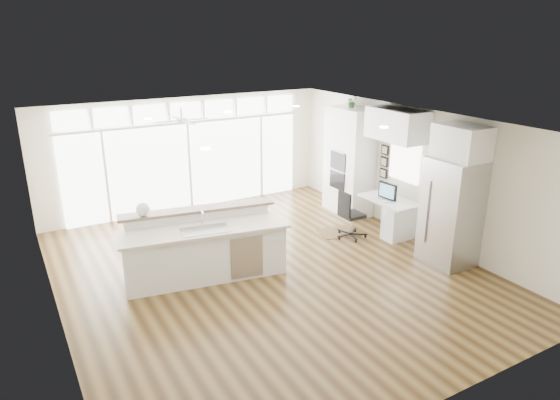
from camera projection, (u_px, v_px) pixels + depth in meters
floor at (268, 271)px, 9.11m from camera, size 7.00×8.00×0.02m
ceiling at (266, 123)px, 8.23m from camera, size 7.00×8.00×0.02m
wall_back at (187, 154)px, 11.95m from camera, size 7.00×0.04×2.70m
wall_front at (443, 305)px, 5.39m from camera, size 7.00×0.04×2.70m
wall_left at (49, 241)px, 7.02m from camera, size 0.04×8.00×2.70m
wall_right at (415, 173)px, 10.32m from camera, size 0.04×8.00×2.70m
glass_wall at (189, 166)px, 12.00m from camera, size 5.80×0.06×2.08m
transom_row at (186, 111)px, 11.57m from camera, size 5.90×0.06×0.40m
desk_window at (405, 161)px, 10.48m from camera, size 0.04×0.85×0.85m
ceiling_fan at (181, 115)px, 10.37m from camera, size 1.16×1.16×0.32m
recessed_lights at (261, 123)px, 8.40m from camera, size 3.40×3.00×0.02m
oven_cabinet at (349, 161)px, 11.67m from camera, size 0.64×1.20×2.50m
desk_nook at (389, 216)px, 10.71m from camera, size 0.72×1.30×0.76m
upper_cabinets at (397, 125)px, 10.09m from camera, size 0.64×1.30×0.64m
refrigerator at (451, 212)px, 9.14m from camera, size 0.76×0.90×2.00m
fridge_cabinet at (462, 142)px, 8.75m from camera, size 0.64×0.90×0.60m
framed_photos at (384, 162)px, 11.04m from camera, size 0.06×0.22×0.80m
kitchen_island at (205, 247)px, 8.68m from camera, size 3.03×1.55×1.15m
rug at (340, 232)px, 10.83m from camera, size 0.99×0.80×0.01m
office_chair at (352, 215)px, 10.41m from camera, size 0.53×0.49×1.02m
fishbowl at (143, 209)px, 8.50m from camera, size 0.29×0.29×0.24m
monitor at (388, 191)px, 10.48m from camera, size 0.13×0.48×0.39m
keyboard at (381, 201)px, 10.46m from camera, size 0.17×0.33×0.02m
potted_plant at (352, 103)px, 11.24m from camera, size 0.26×0.28×0.21m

